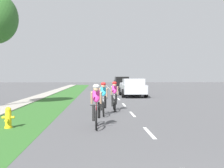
% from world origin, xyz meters
% --- Properties ---
extents(ground_plane, '(120.00, 120.00, 0.00)m').
position_xyz_m(ground_plane, '(0.00, 20.00, 0.00)').
color(ground_plane, '#4C4C4F').
extents(grass_verge, '(2.70, 70.00, 0.01)m').
position_xyz_m(grass_verge, '(-4.89, 20.00, 0.00)').
color(grass_verge, '#2D6026').
rests_on(grass_verge, ground_plane).
extents(sidewalk_concrete, '(1.37, 70.00, 0.10)m').
position_xyz_m(sidewalk_concrete, '(-6.93, 20.00, 0.00)').
color(sidewalk_concrete, '#9E998E').
rests_on(sidewalk_concrete, ground_plane).
extents(lane_markings_center, '(0.12, 53.49, 0.01)m').
position_xyz_m(lane_markings_center, '(0.00, 24.00, 0.00)').
color(lane_markings_center, white).
rests_on(lane_markings_center, ground_plane).
extents(fire_hydrant_yellow, '(0.44, 0.38, 0.76)m').
position_xyz_m(fire_hydrant_yellow, '(-4.89, 7.80, 0.37)').
color(fire_hydrant_yellow, yellow).
rests_on(fire_hydrant_yellow, ground_plane).
extents(cyclist_lead, '(0.42, 1.72, 1.58)m').
position_xyz_m(cyclist_lead, '(-1.75, 7.74, 0.81)').
color(cyclist_lead, black).
rests_on(cyclist_lead, ground_plane).
extents(cyclist_trailing, '(0.42, 1.72, 1.58)m').
position_xyz_m(cyclist_trailing, '(-1.43, 10.77, 0.81)').
color(cyclist_trailing, black).
rests_on(cyclist_trailing, ground_plane).
extents(cyclist_distant, '(0.42, 1.72, 1.58)m').
position_xyz_m(cyclist_distant, '(-0.81, 12.43, 0.81)').
color(cyclist_distant, black).
rests_on(cyclist_distant, ground_plane).
extents(pickup_silver, '(2.22, 5.10, 1.64)m').
position_xyz_m(pickup_silver, '(1.48, 22.45, 0.83)').
color(pickup_silver, '#A5A8AD').
rests_on(pickup_silver, ground_plane).
extents(suv_black, '(2.15, 4.70, 1.79)m').
position_xyz_m(suv_black, '(1.56, 34.51, 0.95)').
color(suv_black, black).
rests_on(suv_black, ground_plane).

